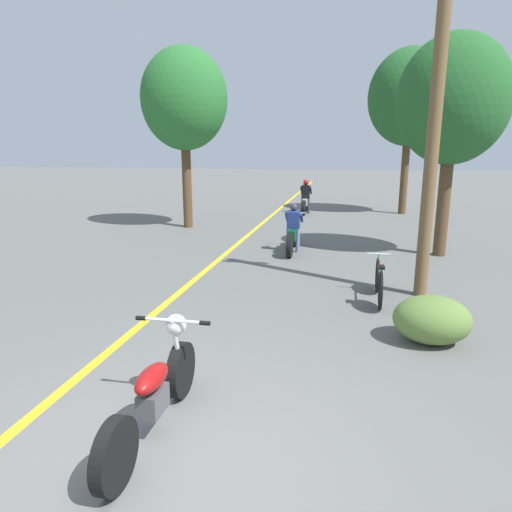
% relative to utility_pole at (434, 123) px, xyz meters
% --- Properties ---
extents(ground_plane, '(120.00, 120.00, 0.00)m').
position_rel_utility_pole_xyz_m(ground_plane, '(-2.91, -5.55, -3.20)').
color(ground_plane, '#60605E').
extents(lane_stripe_center, '(0.14, 48.00, 0.01)m').
position_rel_utility_pole_xyz_m(lane_stripe_center, '(-4.61, 6.83, -3.20)').
color(lane_stripe_center, yellow).
rests_on(lane_stripe_center, ground).
extents(utility_pole, '(1.10, 0.24, 6.22)m').
position_rel_utility_pole_xyz_m(utility_pole, '(0.00, 0.00, 0.00)').
color(utility_pole, brown).
rests_on(utility_pole, ground).
extents(roadside_tree_right_near, '(2.74, 2.46, 5.50)m').
position_rel_utility_pole_xyz_m(roadside_tree_right_near, '(0.97, 3.63, 0.69)').
color(roadside_tree_right_near, '#513A23').
rests_on(roadside_tree_right_near, ground).
extents(roadside_tree_right_far, '(3.42, 3.07, 6.79)m').
position_rel_utility_pole_xyz_m(roadside_tree_right_far, '(0.85, 11.75, 1.60)').
color(roadside_tree_right_far, '#513A23').
rests_on(roadside_tree_right_far, ground).
extents(roadside_tree_left, '(2.97, 2.67, 6.10)m').
position_rel_utility_pole_xyz_m(roadside_tree_left, '(-7.06, 6.55, 1.16)').
color(roadside_tree_left, '#513A23').
rests_on(roadside_tree_left, ground).
extents(roadside_bush, '(1.10, 0.88, 0.70)m').
position_rel_utility_pole_xyz_m(roadside_bush, '(-0.17, -2.30, -2.85)').
color(roadside_bush, '#5B7A38').
rests_on(roadside_bush, ground).
extents(motorcycle_foreground, '(0.83, 2.14, 1.01)m').
position_rel_utility_pole_xyz_m(motorcycle_foreground, '(-3.20, -5.10, -2.77)').
color(motorcycle_foreground, black).
rests_on(motorcycle_foreground, ground).
extents(motorcycle_rider_lead, '(0.50, 2.10, 1.32)m').
position_rel_utility_pole_xyz_m(motorcycle_rider_lead, '(-2.87, 3.30, -2.70)').
color(motorcycle_rider_lead, black).
rests_on(motorcycle_rider_lead, ground).
extents(motorcycle_rider_far, '(0.50, 2.05, 1.46)m').
position_rel_utility_pole_xyz_m(motorcycle_rider_far, '(-3.28, 11.04, -2.65)').
color(motorcycle_rider_far, black).
rests_on(motorcycle_rider_far, ground).
extents(bicycle_parked, '(0.44, 1.70, 0.80)m').
position_rel_utility_pole_xyz_m(bicycle_parked, '(-0.81, -0.50, -2.83)').
color(bicycle_parked, black).
rests_on(bicycle_parked, ground).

